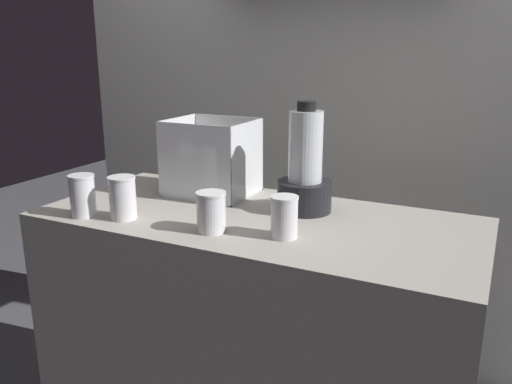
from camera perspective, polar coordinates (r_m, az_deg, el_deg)
name	(u,v)px	position (r m, az deg, el deg)	size (l,w,h in m)	color
counter	(256,341)	(1.86, 0.00, -15.92)	(1.40, 0.64, 0.90)	#9E998E
back_wall_unit	(335,84)	(2.30, 8.58, 11.54)	(2.60, 0.24, 2.50)	silver
carrot_display_bin	(212,172)	(1.91, -4.84, 2.23)	(0.30, 0.25, 0.27)	white
blender_pitcher	(305,172)	(1.70, 5.37, 2.15)	(0.18, 0.18, 0.36)	black
juice_cup_carrot_far_left	(83,198)	(1.74, -18.41, -0.62)	(0.08, 0.08, 0.14)	white
juice_cup_mango_left	(123,200)	(1.68, -14.35, -0.86)	(0.09, 0.09, 0.14)	white
juice_cup_carrot_middle	(211,214)	(1.52, -4.91, -2.43)	(0.09, 0.09, 0.12)	white
juice_cup_pomegranate_right	(284,219)	(1.47, 3.10, -3.00)	(0.08, 0.08, 0.12)	white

